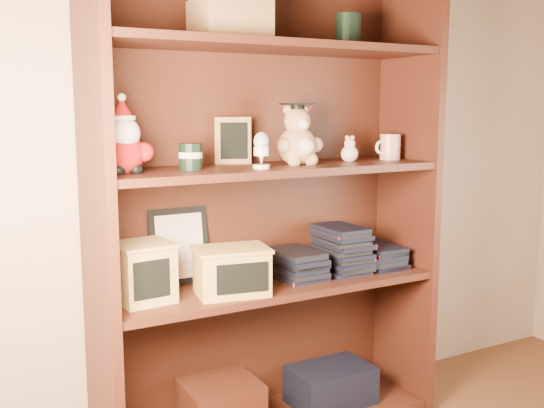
% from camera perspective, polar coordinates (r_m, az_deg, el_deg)
% --- Properties ---
extents(bookcase, '(1.20, 0.35, 1.60)m').
position_cam_1_polar(bookcase, '(2.19, -0.70, -0.89)').
color(bookcase, '#421E13').
rests_on(bookcase, ground).
extents(shelf_lower, '(1.14, 0.33, 0.02)m').
position_cam_1_polar(shelf_lower, '(2.20, -0.00, -7.29)').
color(shelf_lower, '#421E13').
rests_on(shelf_lower, ground).
extents(shelf_upper, '(1.14, 0.33, 0.02)m').
position_cam_1_polar(shelf_upper, '(2.12, -0.00, 3.13)').
color(shelf_upper, '#421E13').
rests_on(shelf_upper, ground).
extents(santa_plush, '(0.17, 0.12, 0.24)m').
position_cam_1_polar(santa_plush, '(1.92, -13.14, 5.30)').
color(santa_plush, '#A50F0F').
rests_on(santa_plush, shelf_upper).
extents(teachers_tin, '(0.07, 0.07, 0.08)m').
position_cam_1_polar(teachers_tin, '(2.00, -7.30, 4.27)').
color(teachers_tin, black).
rests_on(teachers_tin, shelf_upper).
extents(chalkboard_plaque, '(0.12, 0.09, 0.16)m').
position_cam_1_polar(chalkboard_plaque, '(2.18, -3.53, 5.62)').
color(chalkboard_plaque, '#9E7547').
rests_on(chalkboard_plaque, shelf_upper).
extents(egg_cup, '(0.05, 0.05, 0.12)m').
position_cam_1_polar(egg_cup, '(2.01, -0.96, 4.96)').
color(egg_cup, white).
rests_on(egg_cup, shelf_upper).
extents(grad_teddy_bear, '(0.18, 0.15, 0.21)m').
position_cam_1_polar(grad_teddy_bear, '(2.16, 2.36, 5.70)').
color(grad_teddy_bear, tan).
rests_on(grad_teddy_bear, shelf_upper).
extents(pink_figurine, '(0.06, 0.06, 0.10)m').
position_cam_1_polar(pink_figurine, '(2.29, 6.97, 4.70)').
color(pink_figurine, beige).
rests_on(pink_figurine, shelf_upper).
extents(teacher_mug, '(0.11, 0.07, 0.09)m').
position_cam_1_polar(teacher_mug, '(2.40, 10.50, 5.06)').
color(teacher_mug, silver).
rests_on(teacher_mug, shelf_upper).
extents(certificate_frame, '(0.21, 0.05, 0.26)m').
position_cam_1_polar(certificate_frame, '(2.17, -8.32, -3.74)').
color(certificate_frame, black).
rests_on(certificate_frame, shelf_lower).
extents(treats_box, '(0.18, 0.18, 0.18)m').
position_cam_1_polar(treats_box, '(2.00, -11.45, -5.97)').
color(treats_box, tan).
rests_on(treats_box, shelf_lower).
extents(pencils_box, '(0.26, 0.20, 0.15)m').
position_cam_1_polar(pencils_box, '(2.04, -3.62, -5.98)').
color(pencils_box, tan).
rests_on(pencils_box, shelf_lower).
extents(book_stack_left, '(0.14, 0.20, 0.10)m').
position_cam_1_polar(book_stack_left, '(2.23, 2.34, -5.44)').
color(book_stack_left, black).
rests_on(book_stack_left, shelf_lower).
extents(book_stack_mid, '(0.14, 0.20, 0.18)m').
position_cam_1_polar(book_stack_mid, '(2.32, 6.25, -3.91)').
color(book_stack_mid, black).
rests_on(book_stack_mid, shelf_lower).
extents(book_stack_right, '(0.14, 0.20, 0.08)m').
position_cam_1_polar(book_stack_right, '(2.43, 9.42, -4.57)').
color(book_stack_right, black).
rests_on(book_stack_right, shelf_lower).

